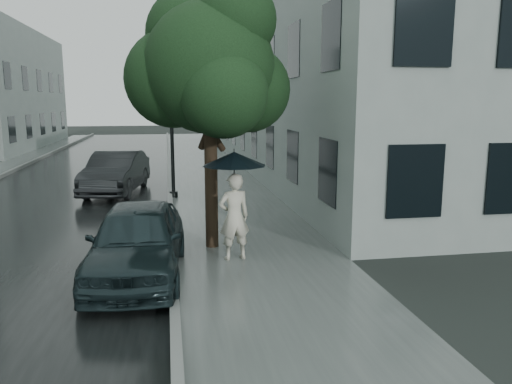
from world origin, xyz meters
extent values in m
plane|color=black|center=(0.00, 0.00, 0.00)|extent=(120.00, 120.00, 0.00)
cube|color=slate|center=(0.25, 12.00, 0.00)|extent=(3.50, 60.00, 0.01)
cube|color=slate|center=(-1.57, 12.00, 0.07)|extent=(0.15, 60.00, 0.15)
cube|color=black|center=(-5.08, 12.00, 0.00)|extent=(6.85, 60.00, 0.00)
cube|color=#8C9994|center=(5.50, 19.50, 4.50)|extent=(7.00, 36.00, 9.00)
cube|color=black|center=(2.02, 19.50, 4.50)|extent=(0.08, 32.40, 7.20)
cube|color=black|center=(-10.32, 30.00, 4.00)|extent=(0.08, 16.20, 6.40)
imported|color=beige|center=(-0.32, 2.00, 0.89)|extent=(0.72, 0.54, 1.77)
cylinder|color=black|center=(-0.32, 1.99, 1.47)|extent=(0.02, 0.02, 0.92)
cone|color=black|center=(-0.32, 1.99, 2.07)|extent=(1.67, 1.67, 0.28)
cylinder|color=black|center=(-0.32, 1.99, 2.23)|extent=(0.02, 0.02, 0.08)
cylinder|color=black|center=(-0.32, 1.99, 0.98)|extent=(0.03, 0.03, 0.06)
cylinder|color=#332619|center=(-0.69, 3.00, 1.41)|extent=(0.28, 0.28, 2.82)
sphere|color=#1C3E1E|center=(-0.69, 3.00, 3.87)|extent=(2.75, 2.75, 2.75)
sphere|color=#1C3E1E|center=(0.16, 3.32, 3.45)|extent=(1.90, 1.90, 1.90)
sphere|color=#1C3E1E|center=(-1.43, 3.43, 3.67)|extent=(2.12, 2.12, 2.12)
sphere|color=#1C3E1E|center=(-0.48, 2.26, 3.34)|extent=(1.79, 1.79, 1.79)
sphere|color=#1C3E1E|center=(-1.01, 3.63, 4.62)|extent=(2.01, 2.01, 2.01)
sphere|color=#1C3E1E|center=(-0.17, 2.79, 4.82)|extent=(1.70, 1.70, 1.70)
cylinder|color=black|center=(-1.45, 9.00, 2.71)|extent=(0.12, 0.12, 5.42)
cylinder|color=black|center=(-1.45, 9.00, 0.10)|extent=(0.28, 0.28, 0.20)
cylinder|color=black|center=(-1.70, 9.05, 5.42)|extent=(0.51, 0.17, 0.08)
sphere|color=silver|center=(-1.99, 9.10, 5.37)|extent=(0.32, 0.32, 0.32)
imported|color=#182629|center=(-2.20, 1.30, 0.69)|extent=(1.88, 4.13, 1.37)
imported|color=#232628|center=(-3.42, 10.21, 0.73)|extent=(2.20, 4.56, 1.44)
camera|label=1|loc=(-1.60, -7.74, 3.20)|focal=35.00mm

